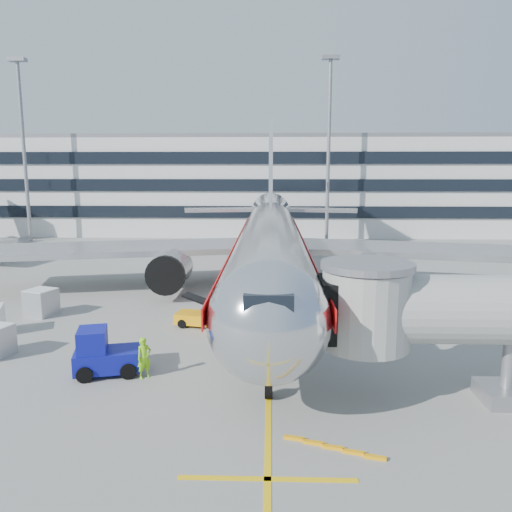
{
  "coord_description": "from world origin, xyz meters",
  "views": [
    {
      "loc": [
        0.08,
        -29.04,
        10.08
      ],
      "look_at": [
        -1.01,
        6.56,
        4.0
      ],
      "focal_mm": 35.0,
      "sensor_mm": 36.0,
      "label": 1
    }
  ],
  "objects_px": {
    "main_jet": "(270,243)",
    "cargo_container_right": "(41,302)",
    "baggage_tug": "(103,354)",
    "belt_loader": "(208,318)",
    "ramp_worker": "(144,358)"
  },
  "relations": [
    {
      "from": "main_jet",
      "to": "cargo_container_right",
      "type": "xyz_separation_m",
      "value": [
        -16.14,
        -7.12,
        -3.29
      ]
    },
    {
      "from": "main_jet",
      "to": "baggage_tug",
      "type": "xyz_separation_m",
      "value": [
        -8.31,
        -17.28,
        -3.2
      ]
    },
    {
      "from": "belt_loader",
      "to": "cargo_container_right",
      "type": "xyz_separation_m",
      "value": [
        -12.14,
        2.27,
        0.33
      ]
    },
    {
      "from": "baggage_tug",
      "to": "ramp_worker",
      "type": "xyz_separation_m",
      "value": [
        2.18,
        -0.37,
        -0.01
      ]
    },
    {
      "from": "belt_loader",
      "to": "baggage_tug",
      "type": "distance_m",
      "value": 8.99
    },
    {
      "from": "cargo_container_right",
      "to": "belt_loader",
      "type": "bearing_deg",
      "value": -10.6
    },
    {
      "from": "cargo_container_right",
      "to": "baggage_tug",
      "type": "bearing_deg",
      "value": -52.37
    },
    {
      "from": "baggage_tug",
      "to": "cargo_container_right",
      "type": "distance_m",
      "value": 12.82
    },
    {
      "from": "main_jet",
      "to": "ramp_worker",
      "type": "distance_m",
      "value": 18.96
    },
    {
      "from": "belt_loader",
      "to": "cargo_container_right",
      "type": "relative_size",
      "value": 2.05
    },
    {
      "from": "belt_loader",
      "to": "cargo_container_right",
      "type": "distance_m",
      "value": 12.35
    },
    {
      "from": "baggage_tug",
      "to": "cargo_container_right",
      "type": "bearing_deg",
      "value": 127.63
    },
    {
      "from": "cargo_container_right",
      "to": "ramp_worker",
      "type": "bearing_deg",
      "value": -46.45
    },
    {
      "from": "main_jet",
      "to": "belt_loader",
      "type": "distance_m",
      "value": 10.83
    },
    {
      "from": "baggage_tug",
      "to": "main_jet",
      "type": "bearing_deg",
      "value": 64.32
    }
  ]
}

